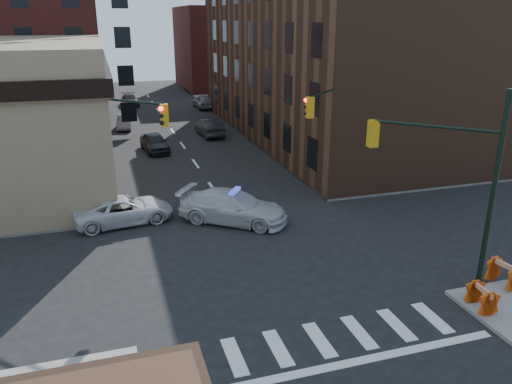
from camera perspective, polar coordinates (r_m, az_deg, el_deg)
ground at (r=23.31m, az=0.39°, el=-7.17°), size 140.00×140.00×0.00m
sidewalk_ne at (r=61.13m, az=11.93°, el=9.16°), size 34.00×54.50×0.15m
commercial_row_ne at (r=46.71m, az=7.57°, el=14.97°), size 14.00×34.00×14.00m
filler_nw at (r=82.50m, az=-24.92°, el=15.93°), size 20.00×18.00×16.00m
filler_ne at (r=80.62m, az=-2.65°, el=16.14°), size 16.00×16.00×12.00m
signal_pole_se at (r=19.81m, az=22.43°, el=0.85°), size 5.40×5.27×8.00m
signal_pole_nw at (r=25.95m, az=-15.73°, el=5.08°), size 3.58×3.67×8.00m
signal_pole_ne at (r=28.66m, az=8.40°, el=6.90°), size 3.67×3.58×8.00m
tree_ne_near at (r=48.42m, az=-0.42°, el=11.09°), size 3.00×3.00×4.85m
tree_ne_far at (r=56.06m, az=-2.83°, el=12.19°), size 3.00×3.00×4.85m
police_car at (r=26.64m, az=-2.62°, el=-1.71°), size 6.16×5.34×1.70m
pickup at (r=27.46m, az=-14.88°, el=-2.00°), size 5.48×3.10×1.44m
parked_car_wnear at (r=41.79m, az=-11.52°, el=5.57°), size 2.31×4.62×1.51m
parked_car_wfar at (r=51.44m, az=-14.75°, el=7.74°), size 1.90×4.11×1.30m
parked_car_wdeep at (r=65.10m, az=-14.20°, el=10.15°), size 2.13×4.89×1.40m
parked_car_enear at (r=46.84m, az=-5.35°, el=7.40°), size 2.02×5.02×1.62m
parked_car_efar at (r=61.69m, az=-6.01°, el=10.25°), size 2.00×4.79×1.62m
pedestrian_a at (r=27.86m, az=-25.33°, el=-2.06°), size 0.71×0.47×1.95m
pedestrian_b at (r=29.43m, az=-25.92°, el=-1.12°), size 0.93×0.72×1.91m
pedestrian_c at (r=27.95m, az=-25.95°, el=-2.32°), size 1.11×0.80×1.75m
barrel_road at (r=27.77m, az=-1.75°, el=-1.47°), size 0.68×0.68×1.10m
barrel_bank at (r=27.38m, az=-14.28°, el=-2.64°), size 0.56×0.56×0.88m
barricade_se_a at (r=22.66m, az=26.46°, el=-8.37°), size 0.85×1.40×0.99m
barricade_se_b at (r=20.58m, az=24.38°, el=-11.00°), size 0.74×1.26×0.90m
barricade_nw_a at (r=28.29m, az=-22.13°, el=-2.44°), size 1.21×0.61×0.91m
barricade_nw_b at (r=28.76m, az=-20.45°, el=-1.92°), size 1.23×0.75×0.86m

